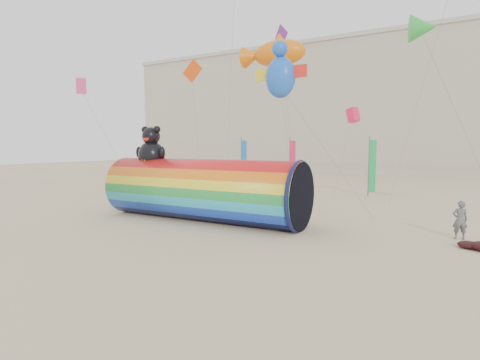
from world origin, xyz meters
The scene contains 6 objects.
ground centered at (0.00, 0.00, 0.00)m, with size 160.00×160.00×0.00m, color #CCB58C.
hotel_building centered at (-12.00, 45.95, 10.31)m, with size 60.40×15.40×20.60m.
windsock_assembly centered at (-1.52, 0.51, 1.90)m, with size 12.44×3.79×5.74m.
kite_handler centered at (11.72, 2.71, 0.92)m, with size 0.67×0.44×1.83m, color #525659.
festival_banners centered at (-1.25, 16.00, 2.64)m, with size 12.57×2.26×5.20m.
flying_kites centered at (2.59, 6.53, 10.65)m, with size 28.99×13.38×11.38m.
Camera 1 is at (11.22, -17.50, 4.40)m, focal length 28.00 mm.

